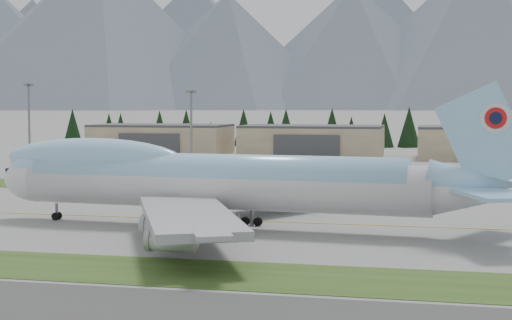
% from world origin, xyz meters
% --- Properties ---
extents(ground, '(7000.00, 7000.00, 0.00)m').
position_xyz_m(ground, '(0.00, 0.00, 0.00)').
color(ground, slate).
rests_on(ground, ground).
extents(grass_strip_near, '(400.00, 14.00, 0.08)m').
position_xyz_m(grass_strip_near, '(0.00, -38.00, 0.00)').
color(grass_strip_near, '#2F4719').
rests_on(grass_strip_near, ground).
extents(grass_strip_far, '(400.00, 18.00, 0.08)m').
position_xyz_m(grass_strip_far, '(0.00, 45.00, 0.00)').
color(grass_strip_far, '#2F4719').
rests_on(grass_strip_far, ground).
extents(taxiway_line_main, '(400.00, 0.40, 0.02)m').
position_xyz_m(taxiway_line_main, '(0.00, 0.00, 0.00)').
color(taxiway_line_main, yellow).
rests_on(taxiway_line_main, ground).
extents(boeing_747_freighter, '(81.67, 70.33, 21.51)m').
position_xyz_m(boeing_747_freighter, '(-6.28, -7.32, 7.09)').
color(boeing_747_freighter, silver).
rests_on(boeing_747_freighter, ground).
extents(hangar_left, '(48.00, 26.60, 10.80)m').
position_xyz_m(hangar_left, '(-70.00, 149.90, 5.39)').
color(hangar_left, gray).
rests_on(hangar_left, ground).
extents(hangar_center, '(48.00, 26.60, 10.80)m').
position_xyz_m(hangar_center, '(-15.00, 149.90, 5.39)').
color(hangar_center, gray).
rests_on(hangar_center, ground).
extents(hangar_right, '(48.00, 26.60, 10.80)m').
position_xyz_m(hangar_right, '(45.00, 149.90, 5.39)').
color(hangar_right, gray).
rests_on(hangar_right, ground).
extents(floodlight_masts, '(203.72, 7.46, 24.63)m').
position_xyz_m(floodlight_masts, '(6.66, 109.21, 15.88)').
color(floodlight_masts, slate).
rests_on(floodlight_masts, ground).
extents(service_vehicle_a, '(1.60, 3.29, 1.08)m').
position_xyz_m(service_vehicle_a, '(-14.32, 126.27, 0.00)').
color(service_vehicle_a, silver).
rests_on(service_vehicle_a, ground).
extents(service_vehicle_b, '(3.61, 1.92, 1.13)m').
position_xyz_m(service_vehicle_b, '(16.34, 128.57, 0.00)').
color(service_vehicle_b, gold).
rests_on(service_vehicle_b, ground).
extents(conifer_belt, '(277.73, 15.42, 16.98)m').
position_xyz_m(conifer_belt, '(-7.65, 211.52, 7.47)').
color(conifer_belt, black).
rests_on(conifer_belt, ground).
extents(mountain_ridge_front, '(4311.07, 1224.75, 484.21)m').
position_xyz_m(mountain_ridge_front, '(-42.33, 2167.24, 221.31)').
color(mountain_ridge_front, '#4F5E6A').
rests_on(mountain_ridge_front, ground).
extents(mountain_ridge_rear, '(4462.14, 1064.98, 532.49)m').
position_xyz_m(mountain_ridge_rear, '(249.85, 2900.00, 261.31)').
color(mountain_ridge_rear, '#4F5E6A').
rests_on(mountain_ridge_rear, ground).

